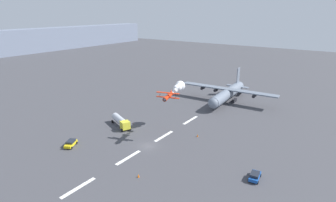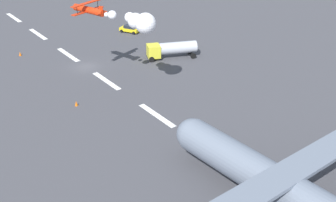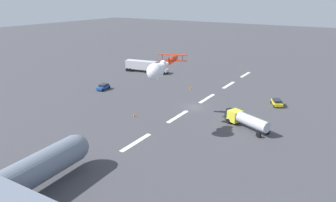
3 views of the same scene
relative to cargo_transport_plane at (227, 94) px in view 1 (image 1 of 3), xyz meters
name	(u,v)px [view 1 (image 1 of 3)]	position (x,y,z in m)	size (l,w,h in m)	color
ground_plane	(148,146)	(-44.45, 1.86, -3.35)	(440.00, 440.00, 0.00)	#424247
runway_stripe_1	(78,188)	(-65.82, 1.86, -3.34)	(8.00, 0.90, 0.01)	white
runway_stripe_2	(128,158)	(-51.57, 1.86, -3.34)	(8.00, 0.90, 0.01)	white
runway_stripe_3	(164,136)	(-37.33, 1.86, -3.34)	(8.00, 0.90, 0.01)	white
runway_stripe_4	(190,120)	(-23.08, 1.86, -3.34)	(8.00, 0.90, 0.01)	white
cargo_transport_plane	(227,94)	(0.00, 0.00, 0.00)	(28.58, 36.57, 11.13)	slate
stunt_biplane_red	(177,88)	(-30.00, 2.37, 8.63)	(15.59, 7.61, 2.90)	red
fuel_tanker_truck	(121,121)	(-39.20, 16.25, -1.61)	(5.89, 9.17, 2.90)	yellow
followme_car_yellow	(255,176)	(-43.25, -25.33, -2.54)	(4.19, 2.41, 1.52)	#194CA5
airport_staff_sedan	(71,143)	(-55.66, 17.81, -2.54)	(4.48, 3.51, 1.52)	yellow
traffic_cone_near	(138,176)	(-56.35, -5.40, -2.97)	(0.44, 0.44, 0.75)	orange
traffic_cone_far	(198,136)	(-32.35, -5.92, -2.97)	(0.44, 0.44, 0.75)	orange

